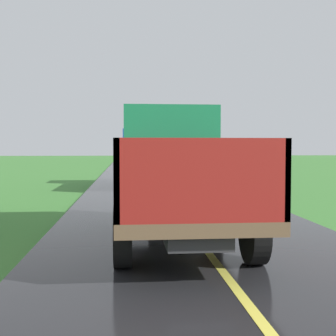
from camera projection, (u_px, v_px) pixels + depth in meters
banana_truck_near at (174, 171)px, 9.33m from camera, size 2.38×5.82×2.80m
banana_truck_far at (144, 157)px, 21.95m from camera, size 2.38×5.81×2.80m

